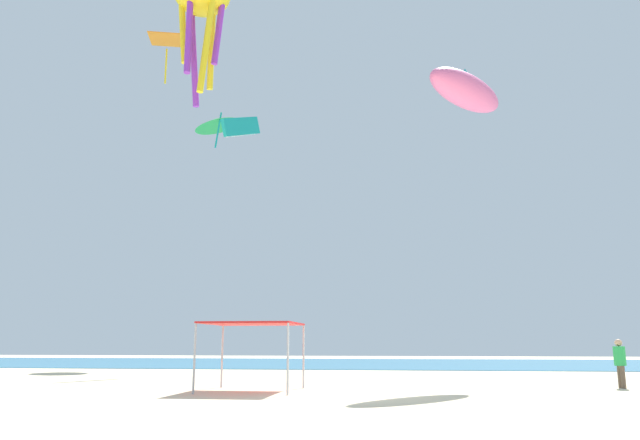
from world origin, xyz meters
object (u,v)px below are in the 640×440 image
(canopy_tent, at_px, (253,326))
(kite_diamond_orange, at_px, (167,42))
(kite_octopus_yellow, at_px, (202,0))
(kite_inflatable_pink, at_px, (466,91))
(person_leftmost, at_px, (620,359))
(kite_parafoil_teal, at_px, (241,127))
(kite_delta_green, at_px, (217,122))

(canopy_tent, xyz_separation_m, kite_diamond_orange, (-9.54, 14.32, 18.23))
(kite_octopus_yellow, distance_m, kite_inflatable_pink, 13.54)
(canopy_tent, bearing_deg, person_leftmost, 13.17)
(kite_diamond_orange, height_order, kite_parafoil_teal, kite_diamond_orange)
(kite_delta_green, height_order, kite_inflatable_pink, kite_delta_green)
(person_leftmost, relative_size, kite_parafoil_teal, 0.48)
(canopy_tent, bearing_deg, kite_octopus_yellow, 125.34)
(kite_octopus_yellow, relative_size, kite_inflatable_pink, 1.30)
(kite_delta_green, height_order, kite_octopus_yellow, kite_octopus_yellow)
(canopy_tent, relative_size, kite_octopus_yellow, 0.46)
(kite_parafoil_teal, relative_size, kite_octopus_yellow, 0.53)
(canopy_tent, height_order, person_leftmost, canopy_tent)
(kite_octopus_yellow, bearing_deg, kite_parafoil_teal, -98.04)
(kite_diamond_orange, xyz_separation_m, kite_inflatable_pink, (17.46, -8.08, -7.77))
(kite_diamond_orange, bearing_deg, kite_delta_green, 66.22)
(canopy_tent, relative_size, kite_parafoil_teal, 0.87)
(canopy_tent, height_order, kite_parafoil_teal, kite_parafoil_teal)
(person_leftmost, relative_size, kite_octopus_yellow, 0.25)
(canopy_tent, distance_m, kite_delta_green, 28.06)
(kite_delta_green, relative_size, kite_parafoil_teal, 1.32)
(kite_diamond_orange, height_order, kite_octopus_yellow, kite_diamond_orange)
(canopy_tent, relative_size, kite_delta_green, 0.66)
(kite_inflatable_pink, bearing_deg, kite_octopus_yellow, -52.75)
(person_leftmost, distance_m, kite_diamond_orange, 31.31)
(kite_parafoil_teal, xyz_separation_m, kite_inflatable_pink, (12.55, -8.33, -1.93))
(kite_delta_green, bearing_deg, kite_octopus_yellow, 172.11)
(canopy_tent, distance_m, person_leftmost, 12.64)
(person_leftmost, bearing_deg, canopy_tent, -78.70)
(kite_inflatable_pink, bearing_deg, kite_diamond_orange, -77.28)
(kite_diamond_orange, relative_size, kite_octopus_yellow, 0.48)
(canopy_tent, height_order, kite_octopus_yellow, kite_octopus_yellow)
(kite_delta_green, bearing_deg, kite_diamond_orange, 149.53)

